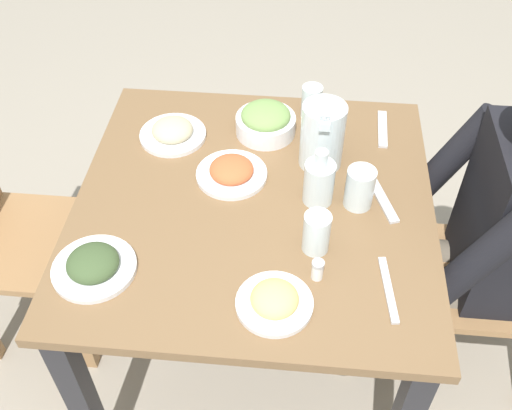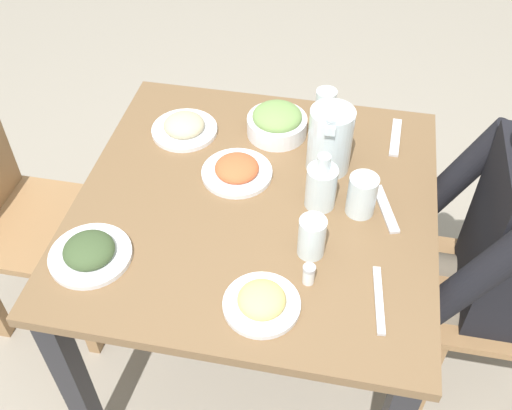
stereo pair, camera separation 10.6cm
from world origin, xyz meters
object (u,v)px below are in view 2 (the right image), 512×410
object	(u,v)px
water_glass_near_right	(362,195)
salad_bowl	(277,122)
plate_fries	(262,302)
water_glass_by_pitcher	(312,237)
plate_rice_curry	(237,170)
chair_far	(14,210)
plate_dolmas	(90,252)
water_pitcher	(330,140)
water_glass_center	(325,106)
diner_near	(477,247)
dining_table	(256,230)
oil_carafe	(321,188)
salt_shaker	(309,274)
plate_beans	(184,127)

from	to	relation	value
water_glass_near_right	salad_bowl	bearing A→B (deg)	43.89
plate_fries	water_glass_by_pitcher	bearing A→B (deg)	-25.82
plate_rice_curry	water_glass_by_pitcher	distance (m)	0.34
plate_fries	water_glass_by_pitcher	xyz separation A→B (m)	(0.18, -0.09, 0.04)
chair_far	plate_dolmas	world-z (taller)	chair_far
water_pitcher	water_glass_center	bearing A→B (deg)	8.70
water_pitcher	plate_dolmas	size ratio (longest dim) A/B	0.95
diner_near	dining_table	bearing A→B (deg)	94.90
dining_table	diner_near	size ratio (longest dim) A/B	0.82
diner_near	oil_carafe	world-z (taller)	diner_near
water_pitcher	salt_shaker	bearing A→B (deg)	-179.91
salt_shaker	dining_table	bearing A→B (deg)	35.43
diner_near	water_glass_by_pitcher	size ratio (longest dim) A/B	10.48
salt_shaker	plate_fries	bearing A→B (deg)	133.70
diner_near	water_glass_center	size ratio (longest dim) A/B	11.06
plate_rice_curry	water_glass_by_pitcher	xyz separation A→B (m)	(-0.24, -0.23, 0.04)
plate_fries	oil_carafe	size ratio (longest dim) A/B	1.07
oil_carafe	plate_dolmas	bearing A→B (deg)	118.92
water_glass_by_pitcher	salt_shaker	world-z (taller)	water_glass_by_pitcher
salad_bowl	plate_fries	bearing A→B (deg)	-173.46
plate_beans	water_glass_center	distance (m)	0.43
oil_carafe	diner_near	bearing A→B (deg)	-85.69
water_glass_by_pitcher	plate_beans	bearing A→B (deg)	47.60
plate_beans	salad_bowl	bearing A→B (deg)	-80.26
oil_carafe	plate_fries	bearing A→B (deg)	165.69
water_glass_center	water_pitcher	bearing A→B (deg)	-171.30
plate_fries	water_glass_center	bearing A→B (deg)	-4.85
chair_far	salt_shaker	bearing A→B (deg)	-107.17
plate_fries	salt_shaker	xyz separation A→B (m)	(0.09, -0.09, 0.01)
water_pitcher	plate_beans	xyz separation A→B (m)	(0.07, 0.43, -0.08)
plate_beans	water_glass_by_pitcher	distance (m)	0.58
diner_near	oil_carafe	bearing A→B (deg)	94.31
chair_far	plate_fries	distance (m)	1.00
water_glass_by_pitcher	oil_carafe	xyz separation A→B (m)	(0.17, -0.00, 0.00)
dining_table	oil_carafe	distance (m)	0.24
plate_dolmas	water_glass_center	size ratio (longest dim) A/B	1.93
water_pitcher	plate_fries	xyz separation A→B (m)	(-0.50, 0.09, -0.08)
water_pitcher	salt_shaker	xyz separation A→B (m)	(-0.41, -0.00, -0.07)
salad_bowl	oil_carafe	xyz separation A→B (m)	(-0.27, -0.16, 0.01)
plate_fries	water_glass_near_right	size ratio (longest dim) A/B	1.55
salad_bowl	water_glass_by_pitcher	size ratio (longest dim) A/B	1.61
plate_beans	plate_rice_curry	size ratio (longest dim) A/B	1.00
plate_rice_curry	dining_table	bearing A→B (deg)	-141.11
chair_far	water_glass_near_right	xyz separation A→B (m)	(-0.05, -1.08, 0.32)
plate_rice_curry	water_glass_center	world-z (taller)	water_glass_center
water_pitcher	oil_carafe	world-z (taller)	water_pitcher
chair_far	water_pitcher	xyz separation A→B (m)	(0.11, -0.97, 0.36)
dining_table	water_glass_near_right	xyz separation A→B (m)	(0.01, -0.27, 0.17)
water_glass_by_pitcher	salt_shaker	size ratio (longest dim) A/B	2.03
salad_bowl	oil_carafe	distance (m)	0.31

